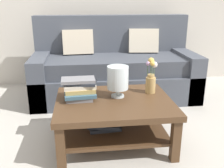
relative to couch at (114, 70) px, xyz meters
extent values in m
plane|color=#B7B2A8|center=(-0.13, -0.93, -0.36)|extent=(10.00, 10.00, 0.00)
cube|color=#474C56|center=(0.00, -0.07, -0.18)|extent=(2.10, 0.90, 0.36)
cube|color=#40444E|center=(0.00, -0.10, 0.10)|extent=(1.86, 0.74, 0.20)
cube|color=#474C56|center=(0.00, 0.28, 0.35)|extent=(2.10, 0.20, 0.70)
cube|color=#474C56|center=(-0.95, -0.07, -0.06)|extent=(0.20, 0.90, 0.60)
cube|color=#474C56|center=(0.95, -0.07, -0.06)|extent=(0.20, 0.90, 0.60)
cube|color=beige|center=(-0.47, 0.14, 0.36)|extent=(0.41, 0.21, 0.34)
cube|color=beige|center=(0.42, 0.14, 0.36)|extent=(0.42, 0.23, 0.34)
cube|color=#4C331E|center=(-0.16, -1.22, 0.03)|extent=(1.02, 0.80, 0.05)
cube|color=#4C331E|center=(-0.62, -1.57, -0.18)|extent=(0.07, 0.07, 0.37)
cube|color=#4C331E|center=(0.29, -1.57, -0.18)|extent=(0.07, 0.07, 0.37)
cube|color=#4C331E|center=(-0.62, -0.88, -0.18)|extent=(0.07, 0.07, 0.37)
cube|color=#4C331E|center=(0.29, -0.88, -0.18)|extent=(0.07, 0.07, 0.37)
cube|color=#4C331E|center=(-0.16, -1.22, -0.22)|extent=(0.90, 0.68, 0.02)
cube|color=#2D333D|center=(-0.25, -1.22, -0.20)|extent=(0.30, 0.22, 0.03)
cube|color=#2D333D|center=(-0.25, -1.23, -0.17)|extent=(0.32, 0.26, 0.03)
cube|color=slate|center=(-0.46, -1.16, 0.07)|extent=(0.24, 0.21, 0.03)
cube|color=#3D6075|center=(-0.46, -1.16, 0.11)|extent=(0.29, 0.24, 0.03)
cube|color=tan|center=(-0.46, -1.14, 0.14)|extent=(0.27, 0.20, 0.04)
cube|color=beige|center=(-0.46, -1.15, 0.17)|extent=(0.29, 0.18, 0.03)
cube|color=#2D333D|center=(-0.45, -1.14, 0.20)|extent=(0.30, 0.20, 0.02)
cube|color=slate|center=(-0.47, -1.14, 0.23)|extent=(0.30, 0.17, 0.03)
cylinder|color=silver|center=(-0.12, -1.14, 0.06)|extent=(0.12, 0.12, 0.02)
cylinder|color=silver|center=(-0.12, -1.14, 0.10)|extent=(0.04, 0.04, 0.06)
cylinder|color=silver|center=(-0.12, -1.14, 0.24)|extent=(0.19, 0.19, 0.21)
sphere|color=#51704C|center=(-0.15, -1.14, 0.19)|extent=(0.06, 0.06, 0.06)
sphere|color=slate|center=(-0.09, -1.13, 0.19)|extent=(0.05, 0.05, 0.05)
cylinder|color=tan|center=(0.21, -1.07, 0.13)|extent=(0.09, 0.09, 0.15)
cylinder|color=tan|center=(0.21, -1.07, 0.22)|extent=(0.07, 0.07, 0.03)
cylinder|color=#426638|center=(0.23, -1.07, 0.27)|extent=(0.01, 0.01, 0.07)
sphere|color=silver|center=(0.23, -1.07, 0.33)|extent=(0.06, 0.06, 0.06)
cylinder|color=#426638|center=(0.21, -1.04, 0.29)|extent=(0.01, 0.01, 0.10)
sphere|color=gold|center=(0.21, -1.04, 0.36)|extent=(0.06, 0.06, 0.06)
cylinder|color=#426638|center=(0.17, -1.06, 0.28)|extent=(0.01, 0.01, 0.09)
sphere|color=#B28CB7|center=(0.17, -1.06, 0.34)|extent=(0.04, 0.04, 0.04)
cylinder|color=#426638|center=(0.21, -1.09, 0.29)|extent=(0.01, 0.01, 0.09)
sphere|color=gold|center=(0.21, -1.09, 0.35)|extent=(0.04, 0.04, 0.04)
camera|label=1|loc=(-0.43, -3.31, 0.91)|focal=41.17mm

